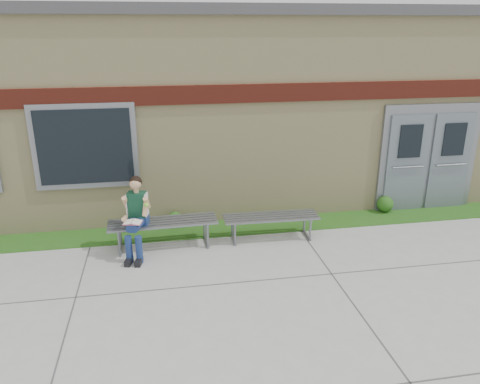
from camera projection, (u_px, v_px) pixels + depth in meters
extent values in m
plane|color=#9E9E99|center=(280.00, 296.00, 6.98)|extent=(80.00, 80.00, 0.00)
cube|color=#165516|center=(247.00, 226.00, 9.39)|extent=(16.00, 0.80, 0.02)
cube|color=beige|center=(222.00, 101.00, 11.87)|extent=(16.00, 6.00, 4.00)
cube|color=#3F3F42|center=(221.00, 13.00, 11.17)|extent=(16.20, 6.20, 0.20)
cube|color=maroon|center=(244.00, 93.00, 8.86)|extent=(16.00, 0.06, 0.35)
cube|color=slate|center=(85.00, 147.00, 8.66)|extent=(1.90, 0.08, 1.60)
cube|color=black|center=(85.00, 147.00, 8.62)|extent=(1.70, 0.04, 1.40)
cube|color=slate|center=(428.00, 158.00, 9.99)|extent=(2.20, 0.08, 2.30)
cube|color=slate|center=(407.00, 164.00, 9.90)|extent=(0.92, 0.06, 2.10)
cube|color=slate|center=(450.00, 162.00, 10.06)|extent=(0.92, 0.06, 2.10)
cube|color=slate|center=(163.00, 222.00, 8.40)|extent=(1.96, 0.61, 0.04)
cube|color=slate|center=(120.00, 239.00, 8.36)|extent=(0.07, 0.54, 0.44)
cube|color=slate|center=(206.00, 232.00, 8.61)|extent=(0.07, 0.54, 0.44)
cube|color=slate|center=(271.00, 217.00, 8.74)|extent=(1.79, 0.54, 0.03)
cube|color=slate|center=(234.00, 231.00, 8.70)|extent=(0.06, 0.49, 0.40)
cube|color=slate|center=(307.00, 226.00, 8.94)|extent=(0.06, 0.49, 0.40)
cube|color=navy|center=(139.00, 220.00, 8.25)|extent=(0.37, 0.30, 0.15)
cube|color=#103B2F|center=(137.00, 204.00, 8.13)|extent=(0.35, 0.26, 0.45)
sphere|color=tan|center=(135.00, 183.00, 7.99)|extent=(0.24, 0.24, 0.20)
sphere|color=black|center=(136.00, 182.00, 8.00)|extent=(0.26, 0.26, 0.21)
cylinder|color=navy|center=(130.00, 224.00, 8.01)|extent=(0.23, 0.43, 0.15)
cylinder|color=navy|center=(140.00, 225.00, 8.00)|extent=(0.23, 0.43, 0.15)
cylinder|color=navy|center=(129.00, 249.00, 7.91)|extent=(0.12, 0.12, 0.48)
cylinder|color=navy|center=(139.00, 250.00, 7.90)|extent=(0.12, 0.12, 0.48)
cube|color=black|center=(129.00, 261.00, 7.91)|extent=(0.15, 0.27, 0.10)
cube|color=black|center=(139.00, 262.00, 7.90)|extent=(0.15, 0.27, 0.10)
cylinder|color=tan|center=(126.00, 202.00, 8.06)|extent=(0.13, 0.23, 0.26)
cylinder|color=tan|center=(147.00, 203.00, 8.05)|extent=(0.13, 0.23, 0.26)
cube|color=white|center=(133.00, 222.00, 7.86)|extent=(0.34, 0.28, 0.01)
cube|color=#BD476F|center=(133.00, 223.00, 7.87)|extent=(0.34, 0.28, 0.01)
sphere|color=#87D538|center=(146.00, 205.00, 7.91)|extent=(0.08, 0.08, 0.08)
sphere|color=#165516|center=(175.00, 219.00, 9.33)|extent=(0.30, 0.30, 0.30)
sphere|color=#165516|center=(385.00, 204.00, 10.06)|extent=(0.35, 0.35, 0.35)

